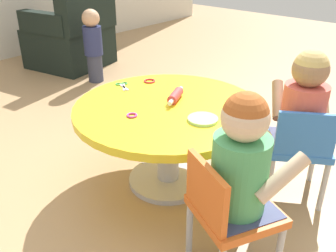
# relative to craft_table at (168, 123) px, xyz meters

# --- Properties ---
(ground_plane) EXTENTS (10.00, 10.00, 0.00)m
(ground_plane) POSITION_rel_craft_table_xyz_m (0.00, 0.00, -0.37)
(ground_plane) COLOR tan
(craft_table) EXTENTS (0.97, 0.97, 0.47)m
(craft_table) POSITION_rel_craft_table_xyz_m (0.00, 0.00, 0.00)
(craft_table) COLOR silver
(craft_table) RESTS_ON ground
(child_chair_left) EXTENTS (0.40, 0.40, 0.54)m
(child_chair_left) POSITION_rel_craft_table_xyz_m (-0.32, -0.59, -0.06)
(child_chair_left) COLOR #B7B7BC
(child_chair_left) RESTS_ON ground
(seated_child_left) EXTENTS (0.43, 0.39, 0.51)m
(seated_child_left) POSITION_rel_craft_table_xyz_m (-0.28, -0.60, 0.16)
(seated_child_left) COLOR #3F4772
(seated_child_left) RESTS_ON ground
(child_chair_right) EXTENTS (0.41, 0.41, 0.54)m
(child_chair_right) POSITION_rel_craft_table_xyz_m (0.33, -0.58, -0.06)
(child_chair_right) COLOR #B7B7BC
(child_chair_right) RESTS_ON ground
(seated_child_right) EXTENTS (0.44, 0.41, 0.51)m
(seated_child_right) POSITION_rel_craft_table_xyz_m (0.36, -0.56, 0.16)
(seated_child_right) COLOR #3F4772
(seated_child_right) RESTS_ON ground
(armchair_dark) EXTENTS (0.83, 0.84, 0.85)m
(armchair_dark) POSITION_rel_craft_table_xyz_m (0.94, 2.15, -0.06)
(armchair_dark) COLOR black
(armchair_dark) RESTS_ON ground
(toddler_standing) EXTENTS (0.17, 0.17, 0.67)m
(toddler_standing) POSITION_rel_craft_table_xyz_m (0.78, 1.60, -0.01)
(toddler_standing) COLOR #33384C
(toddler_standing) RESTS_ON ground
(rolling_pin) EXTENTS (0.22, 0.11, 0.05)m
(rolling_pin) POSITION_rel_craft_table_xyz_m (0.08, 0.02, 0.13)
(rolling_pin) COLOR #D83F3F
(rolling_pin) RESTS_ON craft_table
(craft_scissors) EXTENTS (0.11, 0.14, 0.01)m
(craft_scissors) POSITION_rel_craft_table_xyz_m (0.04, 0.39, 0.10)
(craft_scissors) COLOR silver
(craft_scissors) RESTS_ON craft_table
(playdough_blob_0) EXTENTS (0.14, 0.14, 0.01)m
(playdough_blob_0) POSITION_rel_craft_table_xyz_m (-0.02, -0.24, 0.11)
(playdough_blob_0) COLOR #B2E58C
(playdough_blob_0) RESTS_ON craft_table
(cookie_cutter_0) EXTENTS (0.05, 0.05, 0.01)m
(cookie_cutter_0) POSITION_rel_craft_table_xyz_m (-0.21, 0.05, 0.11)
(cookie_cutter_0) COLOR #D83FA5
(cookie_cutter_0) RESTS_ON craft_table
(cookie_cutter_1) EXTENTS (0.07, 0.07, 0.01)m
(cookie_cutter_1) POSITION_rel_craft_table_xyz_m (0.19, 0.31, 0.11)
(cookie_cutter_1) COLOR red
(cookie_cutter_1) RESTS_ON craft_table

